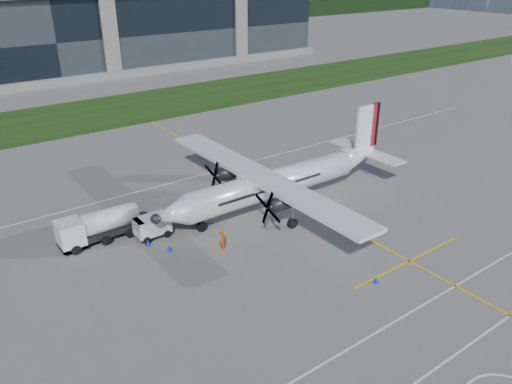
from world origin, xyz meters
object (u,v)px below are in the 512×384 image
ground_crew_person (222,238)px  safety_cone_tail (367,171)px  turboprop_aircraft (281,166)px  safety_cone_fwd (148,243)px  safety_cone_portwing (376,280)px  fuel_tanker_truck (93,228)px  safety_cone_nose_port (169,248)px  safety_cone_nose_stbd (161,232)px  baggage_tug (152,227)px

ground_crew_person → safety_cone_tail: size_ratio=4.28×
turboprop_aircraft → safety_cone_fwd: 13.64m
ground_crew_person → safety_cone_tail: 21.51m
ground_crew_person → safety_cone_portwing: (6.43, -10.16, -0.82)m
fuel_tanker_truck → safety_cone_nose_port: 6.53m
safety_cone_tail → safety_cone_portwing: 20.46m
safety_cone_nose_stbd → safety_cone_nose_port: bearing=-103.7°
turboprop_aircraft → ground_crew_person: turboprop_aircraft is taller
turboprop_aircraft → safety_cone_fwd: turboprop_aircraft is taller
safety_cone_nose_stbd → safety_cone_fwd: bearing=-150.4°
safety_cone_tail → fuel_tanker_truck: bearing=173.9°
turboprop_aircraft → baggage_tug: bearing=172.2°
ground_crew_person → baggage_tug: bearing=54.0°
safety_cone_portwing → safety_cone_tail: bearing=44.2°
safety_cone_tail → safety_cone_fwd: bearing=179.9°
ground_crew_person → turboprop_aircraft: bearing=-47.2°
safety_cone_nose_stbd → safety_cone_fwd: (-1.66, -0.94, 0.00)m
turboprop_aircraft → safety_cone_nose_stbd: 12.14m
safety_cone_nose_port → safety_cone_fwd: bearing=118.7°
turboprop_aircraft → safety_cone_tail: size_ratio=52.68×
turboprop_aircraft → safety_cone_tail: turboprop_aircraft is taller
safety_cone_nose_stbd → safety_cone_nose_port: (-0.67, -2.75, 0.00)m
ground_crew_person → safety_cone_nose_stbd: bearing=49.2°
safety_cone_fwd → ground_crew_person: bearing=-42.9°
baggage_tug → safety_cone_nose_stbd: baggage_tug is taller
turboprop_aircraft → safety_cone_nose_stbd: (-11.46, 1.50, -3.70)m
safety_cone_nose_stbd → safety_cone_fwd: 1.91m
safety_cone_tail → safety_cone_nose_stbd: bearing=177.7°
baggage_tug → safety_cone_portwing: bearing=-57.2°
turboprop_aircraft → ground_crew_person: 9.82m
turboprop_aircraft → safety_cone_nose_stbd: turboprop_aircraft is taller
baggage_tug → safety_cone_nose_port: 2.98m
fuel_tanker_truck → ground_crew_person: bearing=-42.9°
safety_cone_nose_stbd → safety_cone_tail: 23.91m
turboprop_aircraft → safety_cone_nose_port: turboprop_aircraft is taller
ground_crew_person → safety_cone_fwd: bearing=67.5°
safety_cone_nose_stbd → safety_cone_portwing: same height
turboprop_aircraft → safety_cone_portwing: turboprop_aircraft is taller
ground_crew_person → safety_cone_portwing: bearing=-127.3°
fuel_tanker_truck → safety_cone_nose_stbd: fuel_tanker_truck is taller
baggage_tug → safety_cone_nose_port: (0.02, -2.91, -0.65)m
baggage_tug → safety_cone_nose_port: bearing=-89.6°
ground_crew_person → safety_cone_portwing: ground_crew_person is taller
baggage_tug → safety_cone_nose_port: size_ratio=6.03×
baggage_tug → ground_crew_person: ground_crew_person is taller
fuel_tanker_truck → safety_cone_nose_port: (4.26, -4.85, -1.04)m
safety_cone_nose_stbd → fuel_tanker_truck: bearing=156.9°
safety_cone_fwd → safety_cone_tail: bearing=-0.1°
turboprop_aircraft → baggage_tug: 12.64m
ground_crew_person → safety_cone_fwd: size_ratio=4.28×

